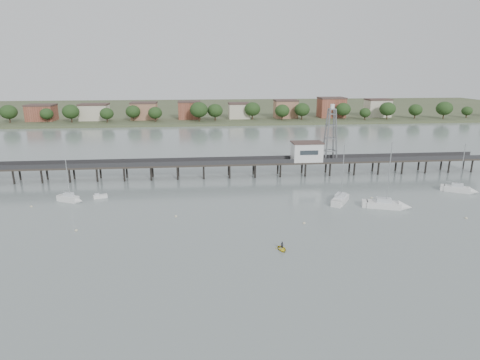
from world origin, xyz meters
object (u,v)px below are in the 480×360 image
(sailboat_b, at_px, (72,199))
(yellow_dinghy, at_px, (282,250))
(sailboat_d, at_px, (391,205))
(sailboat_c, at_px, (342,198))
(pier, at_px, (216,164))
(white_tender, at_px, (100,196))
(sailboat_e, at_px, (462,190))
(lattice_tower, at_px, (331,135))

(sailboat_b, xyz_separation_m, yellow_dinghy, (41.80, -28.79, -0.66))
(sailboat_d, bearing_deg, sailboat_b, -170.48)
(sailboat_c, distance_m, sailboat_d, 10.56)
(pier, distance_m, sailboat_b, 37.82)
(white_tender, distance_m, yellow_dinghy, 47.78)
(sailboat_e, distance_m, yellow_dinghy, 56.39)
(pier, xyz_separation_m, yellow_dinghy, (8.76, -46.95, -3.79))
(sailboat_d, distance_m, white_tender, 64.86)
(white_tender, bearing_deg, sailboat_c, -26.50)
(sailboat_d, bearing_deg, sailboat_e, 41.19)
(sailboat_b, distance_m, yellow_dinghy, 50.76)
(sailboat_e, bearing_deg, sailboat_d, -125.28)
(lattice_tower, bearing_deg, pier, -180.00)
(lattice_tower, xyz_separation_m, sailboat_c, (-4.30, -23.29, -10.46))
(lattice_tower, bearing_deg, sailboat_d, -81.22)
(sailboat_d, relative_size, sailboat_b, 1.51)
(pier, bearing_deg, sailboat_e, -18.85)
(sailboat_d, height_order, yellow_dinghy, sailboat_d)
(yellow_dinghy, bearing_deg, sailboat_d, 23.16)
(sailboat_c, bearing_deg, lattice_tower, 23.34)
(sailboat_b, bearing_deg, yellow_dinghy, -10.04)
(sailboat_e, bearing_deg, pier, -166.76)
(yellow_dinghy, bearing_deg, lattice_tower, 54.14)
(sailboat_c, distance_m, white_tender, 55.19)
(sailboat_c, bearing_deg, pier, 83.22)
(sailboat_b, height_order, sailboat_e, sailboat_e)
(sailboat_c, relative_size, sailboat_b, 1.36)
(pier, relative_size, sailboat_e, 11.99)
(lattice_tower, distance_m, sailboat_b, 67.85)
(pier, xyz_separation_m, sailboat_e, (58.22, -19.87, -3.15))
(sailboat_b, height_order, yellow_dinghy, sailboat_b)
(sailboat_d, xyz_separation_m, sailboat_b, (-69.03, 10.98, 0.03))
(white_tender, bearing_deg, sailboat_b, -175.84)
(sailboat_c, xyz_separation_m, sailboat_d, (8.80, -5.85, -0.01))
(sailboat_b, bearing_deg, sailboat_d, 15.48)
(lattice_tower, height_order, sailboat_c, lattice_tower)
(lattice_tower, xyz_separation_m, sailboat_e, (26.72, -19.87, -10.45))
(sailboat_e, bearing_deg, white_tender, -150.62)
(pier, height_order, sailboat_d, sailboat_d)
(sailboat_c, bearing_deg, sailboat_e, -49.92)
(pier, relative_size, sailboat_c, 10.97)
(lattice_tower, distance_m, sailboat_c, 25.89)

